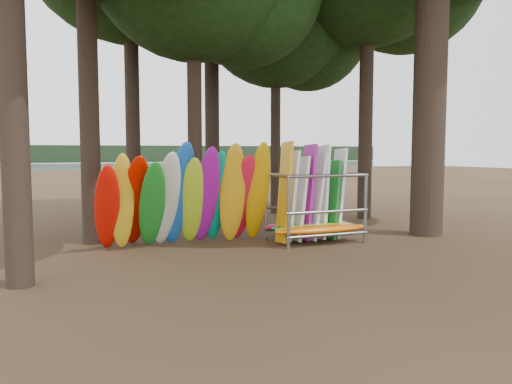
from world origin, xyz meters
name	(u,v)px	position (x,y,z in m)	size (l,w,h in m)	color
ground	(288,246)	(0.00, 0.00, 0.00)	(120.00, 120.00, 0.00)	#47331E
lake	(98,170)	(0.00, 60.00, 0.00)	(160.00, 160.00, 0.00)	gray
far_shore	(79,154)	(0.00, 110.00, 2.00)	(160.00, 4.00, 4.00)	black
oak_3	(276,10)	(2.76, 6.86, 8.38)	(7.27, 7.27, 11.56)	black
kayak_row	(186,199)	(-2.58, 1.08, 1.31)	(4.92, 2.18, 3.02)	red
storage_rack	(314,209)	(1.06, 0.42, 0.95)	(2.99, 1.50, 2.90)	slate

